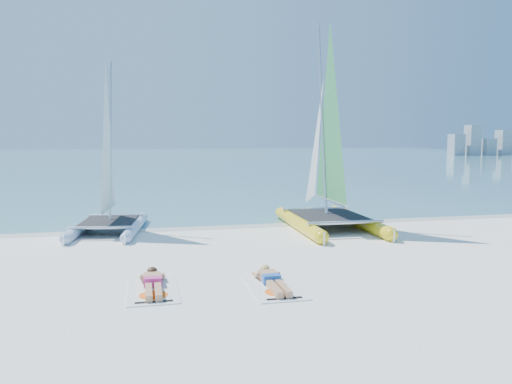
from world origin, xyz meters
TOP-DOWN VIEW (x-y plane):
  - ground at (0.00, 0.00)m, footprint 140.00×140.00m
  - sea at (0.00, 63.00)m, footprint 140.00×115.00m
  - wet_sand_strip at (0.00, 5.50)m, footprint 140.00×1.40m
  - distant_skyline at (53.71, 62.00)m, footprint 14.00×2.00m
  - catamaran_blue at (-3.76, 5.24)m, footprint 2.56×4.46m
  - catamaran_yellow at (3.43, 4.71)m, footprint 2.67×5.74m
  - towel_a at (-2.51, -1.51)m, footprint 1.00×1.85m
  - sunbather_a at (-2.51, -1.32)m, footprint 0.37×1.73m
  - towel_b at (-0.09, -1.86)m, footprint 1.00×1.85m
  - sunbather_b at (-0.09, -1.67)m, footprint 0.37×1.73m

SIDE VIEW (x-z plane):
  - ground at x=0.00m, z-range 0.00..0.00m
  - wet_sand_strip at x=0.00m, z-range 0.00..0.01m
  - sea at x=0.00m, z-range 0.00..0.01m
  - towel_a at x=-2.51m, z-range 0.00..0.02m
  - towel_b at x=-0.09m, z-range 0.00..0.02m
  - sunbather_a at x=-2.51m, z-range -0.01..0.25m
  - sunbather_b at x=-0.09m, z-range -0.01..0.25m
  - catamaran_blue at x=-3.76m, z-range -1.16..4.61m
  - distant_skyline at x=53.71m, z-range -0.56..4.44m
  - catamaran_yellow at x=3.43m, z-range -1.34..5.92m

